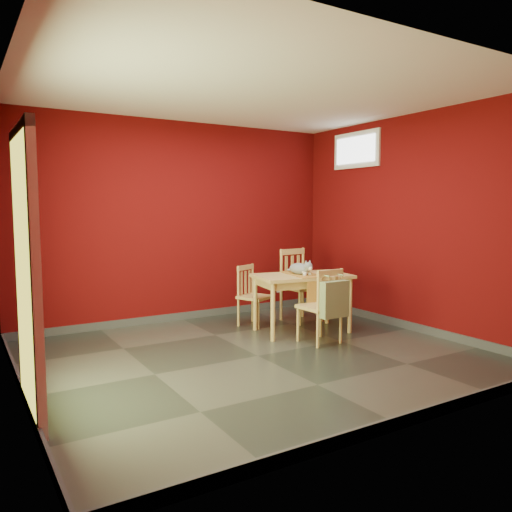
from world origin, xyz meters
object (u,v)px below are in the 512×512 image
dining_table (302,282)px  chair_far_left (253,295)px  cat (300,267)px  tote_bag (335,299)px  picture_frame (339,298)px  chair_far_right (299,284)px  chair_near (322,305)px

dining_table → chair_far_left: size_ratio=1.57×
cat → chair_far_left: bearing=124.3°
chair_far_left → tote_bag: bearing=-80.6°
chair_far_left → picture_frame: (1.52, 0.06, -0.20)m
chair_far_left → chair_far_right: size_ratio=0.81×
cat → picture_frame: (1.21, 0.66, -0.62)m
chair_near → picture_frame: 1.80m
dining_table → cat: size_ratio=3.13×
dining_table → tote_bag: 0.77m
dining_table → tote_bag: bearing=-98.9°
dining_table → chair_near: size_ratio=1.44×
chair_far_left → chair_near: chair_near is taller
chair_far_left → cat: cat is taller
dining_table → picture_frame: bearing=29.8°
chair_far_left → cat: (0.32, -0.60, 0.41)m
chair_far_right → chair_near: bearing=-113.6°
picture_frame → chair_near: bearing=-136.9°
tote_bag → cat: 0.82m
chair_near → tote_bag: 0.23m
tote_bag → picture_frame: tote_bag is taller
chair_far_right → tote_bag: size_ratio=2.08×
chair_far_left → tote_bag: size_ratio=1.68×
chair_far_left → dining_table: bearing=-60.8°
tote_bag → chair_near: bearing=91.9°
picture_frame → tote_bag: bearing=-132.2°
chair_far_right → picture_frame: (0.84, 0.14, -0.30)m
chair_far_left → picture_frame: size_ratio=1.89×
chair_far_right → tote_bag: bearing=-109.8°
chair_far_right → chair_far_left: bearing=173.1°
chair_far_right → picture_frame: chair_far_right is taller
cat → picture_frame: cat is taller
chair_far_left → picture_frame: 1.54m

